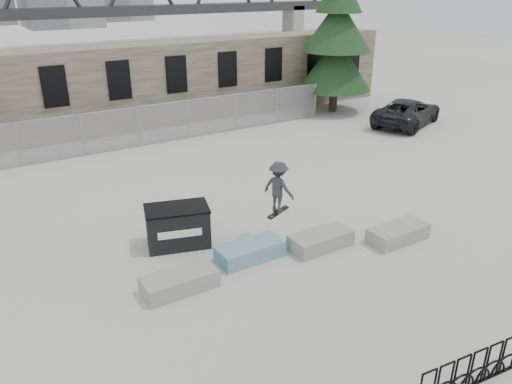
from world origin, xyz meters
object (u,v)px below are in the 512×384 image
(planter_offset, at_px, (398,233))
(planter_center_left, at_px, (250,251))
(bike_rack, at_px, (469,372))
(skateboarder, at_px, (279,187))
(planter_center_right, at_px, (321,240))
(planter_far_left, at_px, (180,281))
(spruce_tree, at_px, (337,32))
(suv, at_px, (407,112))
(dumpster, at_px, (178,226))

(planter_offset, bearing_deg, planter_center_left, 161.58)
(bike_rack, xyz_separation_m, skateboarder, (0.35, 7.38, 1.34))
(planter_center_right, distance_m, planter_offset, 2.55)
(planter_far_left, distance_m, spruce_tree, 21.43)
(planter_far_left, height_order, skateboarder, skateboarder)
(planter_offset, distance_m, skateboarder, 4.12)
(spruce_tree, height_order, suv, spruce_tree)
(planter_center_right, xyz_separation_m, planter_offset, (2.37, -0.95, 0.00))
(planter_center_left, relative_size, spruce_tree, 0.17)
(bike_rack, distance_m, suv, 20.59)
(suv, bearing_deg, spruce_tree, -3.75)
(planter_center_left, height_order, planter_offset, same)
(planter_center_left, xyz_separation_m, spruce_tree, (13.87, 12.75, 4.53))
(planter_center_left, distance_m, skateboarder, 2.17)
(planter_offset, bearing_deg, dumpster, 150.21)
(planter_center_right, distance_m, skateboarder, 2.09)
(planter_center_right, relative_size, planter_offset, 1.00)
(spruce_tree, xyz_separation_m, suv, (1.52, -4.69, -4.05))
(bike_rack, bearing_deg, planter_center_right, 79.50)
(planter_offset, relative_size, spruce_tree, 0.17)
(planter_center_right, xyz_separation_m, dumpster, (-3.68, 2.51, 0.38))
(planter_center_left, height_order, dumpster, dumpster)
(planter_offset, height_order, skateboarder, skateboarder)
(planter_center_right, height_order, spruce_tree, spruce_tree)
(planter_far_left, bearing_deg, dumpster, 66.97)
(bike_rack, bearing_deg, planter_center_left, 99.12)
(planter_offset, xyz_separation_m, dumpster, (-6.05, 3.46, 0.38))
(dumpster, relative_size, bike_rack, 0.70)
(planter_offset, relative_size, suv, 0.37)
(suv, bearing_deg, planter_center_right, 101.52)
(planter_far_left, xyz_separation_m, spruce_tree, (16.31, 13.14, 4.53))
(planter_offset, relative_size, dumpster, 0.91)
(planter_center_right, height_order, bike_rack, bike_rack)
(planter_far_left, distance_m, dumpster, 2.56)
(dumpster, bearing_deg, planter_far_left, -96.44)
(planter_center_right, relative_size, suv, 0.37)
(planter_center_right, bearing_deg, dumpster, 145.68)
(planter_far_left, relative_size, planter_center_left, 1.00)
(skateboarder, bearing_deg, suv, -83.23)
(planter_far_left, bearing_deg, planter_center_right, -2.28)
(planter_far_left, distance_m, planter_center_right, 4.67)
(dumpster, bearing_deg, skateboarder, -7.69)
(planter_offset, height_order, bike_rack, bike_rack)
(planter_far_left, height_order, planter_center_right, same)
(planter_far_left, bearing_deg, spruce_tree, 38.85)
(planter_offset, relative_size, bike_rack, 0.64)
(planter_far_left, height_order, spruce_tree, spruce_tree)
(suv, bearing_deg, planter_far_left, 93.61)
(planter_far_left, relative_size, bike_rack, 0.64)
(skateboarder, bearing_deg, planter_far_left, 83.61)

